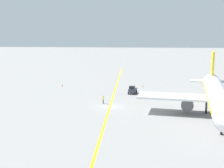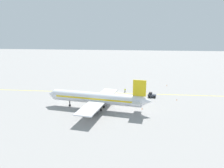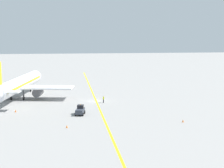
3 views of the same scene
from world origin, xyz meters
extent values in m
plane|color=gray|center=(0.00, 0.00, 0.00)|extent=(400.00, 400.00, 0.00)
cube|color=yellow|center=(0.00, 0.00, 0.00)|extent=(1.82, 120.00, 0.01)
cylinder|color=white|center=(-19.36, 5.85, 3.80)|extent=(8.27, 30.19, 3.60)
cone|color=white|center=(-16.81, 21.85, 3.80)|extent=(3.75, 2.91, 3.42)
cube|color=yellow|center=(-19.36, 5.85, 3.95)|extent=(7.84, 27.24, 0.50)
cube|color=white|center=(-19.52, 4.86, 3.08)|extent=(28.47, 9.53, 0.36)
cylinder|color=#4C4C51|center=(-14.58, 4.07, 1.83)|extent=(2.68, 3.51, 2.20)
cylinder|color=#4C4C51|center=(-17.85, 15.33, 1.40)|extent=(0.36, 0.36, 2.00)
cylinder|color=black|center=(-17.85, 15.33, 0.40)|extent=(0.40, 0.83, 0.80)
cylinder|color=#4C4C51|center=(-21.25, 4.12, 1.40)|extent=(0.36, 0.36, 2.00)
cylinder|color=black|center=(-21.25, 4.12, 0.40)|extent=(0.40, 0.83, 0.80)
cylinder|color=#4C4C51|center=(-18.09, 3.62, 1.40)|extent=(0.36, 0.36, 2.00)
cylinder|color=black|center=(-18.09, 3.62, 0.40)|extent=(0.40, 0.83, 0.80)
cube|color=#333842|center=(-4.31, -13.06, 0.80)|extent=(2.11, 3.25, 0.90)
cube|color=black|center=(-4.20, -12.52, 1.60)|extent=(1.48, 1.35, 0.70)
sphere|color=orange|center=(-4.20, -12.52, 2.03)|extent=(0.16, 0.16, 0.16)
cylinder|color=black|center=(-4.84, -11.95, 0.35)|extent=(0.39, 0.74, 0.70)
cylinder|color=black|center=(-3.37, -12.27, 0.35)|extent=(0.39, 0.74, 0.70)
cylinder|color=black|center=(-5.26, -13.85, 0.35)|extent=(0.39, 0.74, 0.70)
cylinder|color=black|center=(-3.79, -14.17, 0.35)|extent=(0.39, 0.74, 0.70)
cylinder|color=#23232D|center=(1.65, -2.43, 0.42)|extent=(0.16, 0.16, 0.85)
cylinder|color=#23232D|center=(1.60, -2.24, 0.42)|extent=(0.16, 0.16, 0.85)
cube|color=#CCD819|center=(1.62, -2.33, 1.15)|extent=(0.30, 0.40, 0.60)
cylinder|color=#CCD819|center=(1.68, -2.57, 1.15)|extent=(0.10, 0.10, 0.55)
cylinder|color=#CCD819|center=(1.56, -2.10, 1.15)|extent=(0.10, 0.10, 0.55)
sphere|color=#9E7051|center=(1.62, -2.33, 1.57)|extent=(0.22, 0.22, 0.22)
cone|color=orange|center=(-6.90, -21.99, 0.28)|extent=(0.32, 0.32, 0.55)
cone|color=orange|center=(14.83, -21.12, 0.28)|extent=(0.32, 0.32, 0.55)
cone|color=orange|center=(-17.95, -9.08, 0.28)|extent=(0.32, 0.32, 0.55)
camera|label=1|loc=(-5.32, 60.45, 15.39)|focal=50.00mm
camera|label=2|loc=(-86.05, -7.09, 25.15)|focal=35.00mm
camera|label=3|loc=(-5.79, -75.97, 16.36)|focal=50.00mm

